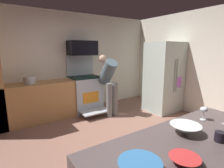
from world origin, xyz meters
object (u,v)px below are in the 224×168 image
(oven_range, at_px, (85,93))
(refrigerator, at_px, (164,77))
(mug_coffee, at_px, (220,137))
(person_cook, at_px, (109,80))
(wine_glass_mid, at_px, (204,110))
(microwave, at_px, (82,48))
(mixing_bowl_prep, at_px, (185,129))
(mixing_bowl_small, at_px, (184,160))
(stock_pot, at_px, (29,80))
(mixing_bowl_large, at_px, (140,168))

(oven_range, distance_m, refrigerator, 2.15)
(oven_range, distance_m, mug_coffee, 3.65)
(person_cook, bearing_deg, mug_coffee, -105.51)
(oven_range, xyz_separation_m, refrigerator, (1.78, -1.14, 0.41))
(wine_glass_mid, bearing_deg, oven_range, 87.82)
(oven_range, relative_size, microwave, 2.03)
(microwave, xyz_separation_m, wine_glass_mid, (-0.12, -3.36, -0.67))
(oven_range, height_order, refrigerator, refrigerator)
(mixing_bowl_prep, bearing_deg, mug_coffee, -65.68)
(microwave, height_order, person_cook, microwave)
(mixing_bowl_small, xyz_separation_m, stock_pot, (-0.38, 3.62, 0.06))
(wine_glass_mid, bearing_deg, mixing_bowl_large, -168.18)
(microwave, distance_m, refrigerator, 2.30)
(person_cook, height_order, wine_glass_mid, person_cook)
(microwave, bearing_deg, mixing_bowl_large, -109.66)
(oven_range, relative_size, mixing_bowl_large, 5.37)
(mixing_bowl_large, bearing_deg, wine_glass_mid, 11.82)
(microwave, distance_m, mixing_bowl_small, 3.90)
(person_cook, bearing_deg, wine_glass_mid, -100.57)
(stock_pot, bearing_deg, wine_glass_mid, -69.52)
(refrigerator, xyz_separation_m, mixing_bowl_small, (-2.74, -2.47, 0.01))
(refrigerator, bearing_deg, mixing_bowl_small, -138.04)
(person_cook, bearing_deg, mixing_bowl_prep, -108.96)
(oven_range, relative_size, stock_pot, 5.98)
(mixing_bowl_prep, bearing_deg, refrigerator, 43.22)
(oven_range, xyz_separation_m, wine_glass_mid, (-0.12, -3.27, 0.51))
(oven_range, distance_m, wine_glass_mid, 3.31)
(microwave, relative_size, person_cook, 0.49)
(mixing_bowl_prep, distance_m, mug_coffee, 0.27)
(person_cook, bearing_deg, mixing_bowl_small, -113.97)
(oven_range, height_order, person_cook, person_cook)
(microwave, xyz_separation_m, refrigerator, (1.78, -1.23, -0.77))
(microwave, distance_m, mixing_bowl_large, 3.90)
(refrigerator, xyz_separation_m, mug_coffee, (-2.24, -2.46, 0.02))
(mug_coffee, bearing_deg, refrigerator, 47.69)
(person_cook, bearing_deg, stock_pot, 160.69)
(wine_glass_mid, bearing_deg, mixing_bowl_small, -158.05)
(mixing_bowl_small, relative_size, mug_coffee, 2.46)
(wine_glass_mid, height_order, mug_coffee, wine_glass_mid)
(mixing_bowl_small, bearing_deg, stock_pot, 96.04)
(mixing_bowl_small, xyz_separation_m, mug_coffee, (0.51, 0.01, 0.02))
(microwave, relative_size, mixing_bowl_prep, 2.65)
(oven_range, xyz_separation_m, mug_coffee, (-0.46, -3.59, 0.44))
(wine_glass_mid, bearing_deg, mixing_bowl_prep, -169.89)
(mixing_bowl_prep, height_order, mug_coffee, mixing_bowl_prep)
(mug_coffee, height_order, stock_pot, stock_pot)
(refrigerator, bearing_deg, stock_pot, 159.74)
(stock_pot, bearing_deg, oven_range, -0.67)
(mixing_bowl_prep, bearing_deg, microwave, 80.56)
(refrigerator, relative_size, mixing_bowl_prep, 6.59)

